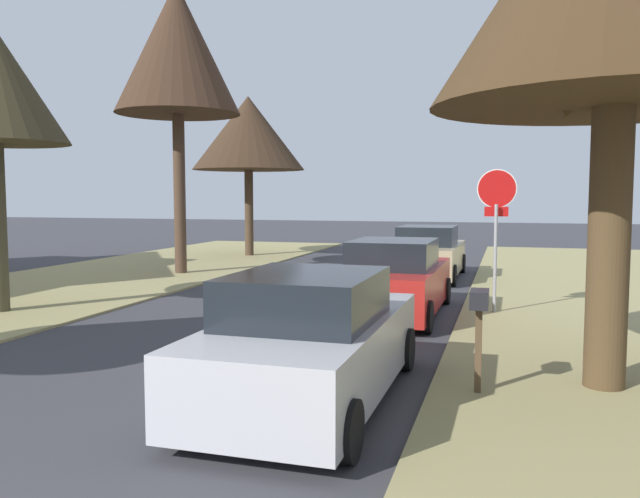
{
  "coord_description": "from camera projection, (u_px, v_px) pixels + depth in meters",
  "views": [
    {
      "loc": [
        4.51,
        -1.6,
        2.47
      ],
      "look_at": [
        1.39,
        9.0,
        1.55
      ],
      "focal_mm": 35.99,
      "sensor_mm": 36.0,
      "label": 1
    }
  ],
  "objects": [
    {
      "name": "parked_sedan_silver",
      "position": [
        310.0,
        342.0,
        7.67
      ],
      "size": [
        1.97,
        4.42,
        1.57
      ],
      "color": "#BCBCC1",
      "rests_on": "ground"
    },
    {
      "name": "stop_sign_far",
      "position": [
        496.0,
        209.0,
        13.21
      ],
      "size": [
        0.81,
        0.28,
        2.97
      ],
      "color": "#9EA0A5",
      "rests_on": "grass_verge_right"
    },
    {
      "name": "street_tree_left_far",
      "position": [
        248.0,
        134.0,
        25.82
      ],
      "size": [
        4.53,
        4.53,
        6.42
      ],
      "color": "#463425",
      "rests_on": "grass_verge_left"
    },
    {
      "name": "parked_sedan_red",
      "position": [
        395.0,
        280.0,
        13.25
      ],
      "size": [
        1.97,
        4.42,
        1.57
      ],
      "color": "red",
      "rests_on": "ground"
    },
    {
      "name": "parked_sedan_tan",
      "position": [
        428.0,
        254.0,
        19.25
      ],
      "size": [
        1.97,
        4.42,
        1.57
      ],
      "color": "tan",
      "rests_on": "ground"
    },
    {
      "name": "curbside_mailbox",
      "position": [
        479.0,
        311.0,
        7.84
      ],
      "size": [
        0.22,
        0.44,
        1.27
      ],
      "color": "brown",
      "rests_on": "grass_verge_right"
    },
    {
      "name": "street_tree_left_mid_b",
      "position": [
        177.0,
        50.0,
        19.66
      ],
      "size": [
        3.84,
        3.84,
        8.94
      ],
      "color": "#493527",
      "rests_on": "grass_verge_left"
    }
  ]
}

